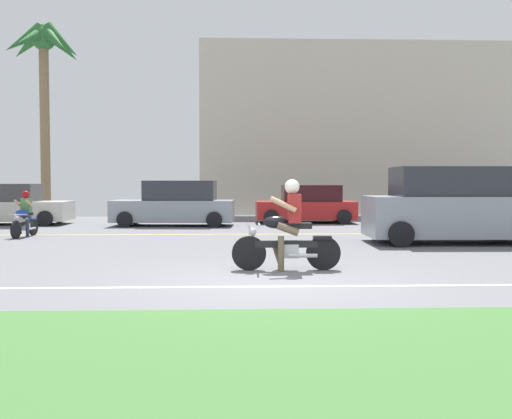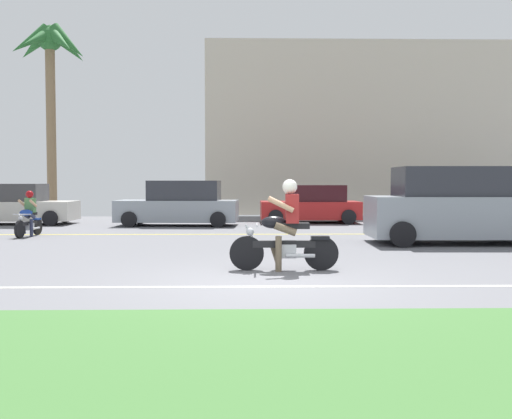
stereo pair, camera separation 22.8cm
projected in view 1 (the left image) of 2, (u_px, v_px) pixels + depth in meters
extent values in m
cube|color=slate|center=(263.00, 259.00, 12.36)|extent=(56.00, 30.00, 0.04)
cube|color=#3D6B33|center=(301.00, 358.00, 5.27)|extent=(56.00, 3.80, 0.06)
cube|color=silver|center=(273.00, 287.00, 9.01)|extent=(50.40, 0.12, 0.01)
cube|color=yellow|center=(254.00, 234.00, 17.97)|extent=(50.40, 0.12, 0.01)
cylinder|color=black|center=(249.00, 253.00, 10.67)|extent=(0.63, 0.11, 0.63)
cylinder|color=black|center=(323.00, 253.00, 10.70)|extent=(0.63, 0.11, 0.63)
cylinder|color=#B7BAC1|center=(255.00, 239.00, 10.66)|extent=(0.28, 0.06, 0.55)
cube|color=black|center=(286.00, 244.00, 10.68)|extent=(1.14, 0.13, 0.13)
cube|color=#B7BAC1|center=(289.00, 251.00, 10.68)|extent=(0.34, 0.22, 0.25)
ellipsoid|color=black|center=(276.00, 222.00, 10.65)|extent=(0.46, 0.25, 0.23)
cube|color=black|center=(298.00, 226.00, 10.66)|extent=(0.50, 0.24, 0.10)
cube|color=black|center=(322.00, 238.00, 10.68)|extent=(0.34, 0.17, 0.06)
cylinder|color=#B7BAC1|center=(259.00, 225.00, 10.65)|extent=(0.05, 0.65, 0.04)
sphere|color=#B7BAC1|center=(252.00, 232.00, 10.65)|extent=(0.15, 0.15, 0.15)
cylinder|color=#B7BAC1|center=(303.00, 256.00, 10.57)|extent=(0.52, 0.08, 0.07)
cube|color=maroon|center=(294.00, 209.00, 10.65)|extent=(0.24, 0.34, 0.52)
sphere|color=silver|center=(292.00, 187.00, 10.63)|extent=(0.27, 0.27, 0.27)
cylinder|color=brown|center=(287.00, 228.00, 10.77)|extent=(0.42, 0.14, 0.26)
cylinder|color=brown|center=(288.00, 229.00, 10.56)|extent=(0.42, 0.14, 0.26)
cylinder|color=brown|center=(281.00, 254.00, 10.54)|extent=(0.12, 0.12, 0.64)
cylinder|color=brown|center=(278.00, 254.00, 10.81)|extent=(0.21, 0.12, 0.35)
cylinder|color=tan|center=(282.00, 204.00, 10.85)|extent=(0.47, 0.10, 0.29)
cylinder|color=tan|center=(284.00, 205.00, 10.43)|extent=(0.47, 0.10, 0.29)
cube|color=#8C939E|center=(453.00, 216.00, 15.40)|extent=(4.52, 1.98, 1.06)
cube|color=#2D2F36|center=(457.00, 182.00, 15.36)|extent=(3.26, 1.68, 0.77)
cylinder|color=black|center=(498.00, 228.00, 16.38)|extent=(0.65, 0.24, 0.64)
cylinder|color=black|center=(383.00, 228.00, 16.33)|extent=(0.65, 0.24, 0.64)
cylinder|color=black|center=(401.00, 234.00, 14.47)|extent=(0.65, 0.24, 0.64)
cube|color=beige|center=(10.00, 211.00, 22.08)|extent=(4.39, 1.79, 0.72)
cube|color=#3B3A3D|center=(3.00, 193.00, 22.04)|extent=(2.55, 1.53, 0.66)
cylinder|color=black|center=(45.00, 218.00, 21.26)|extent=(0.56, 0.18, 0.56)
cylinder|color=black|center=(60.00, 216.00, 23.03)|extent=(0.56, 0.18, 0.56)
cube|color=#8C939E|center=(173.00, 211.00, 21.46)|extent=(4.49, 1.91, 0.78)
cube|color=#2D2F36|center=(180.00, 190.00, 21.42)|extent=(2.63, 1.57, 0.72)
cylinder|color=black|center=(218.00, 217.00, 22.25)|extent=(0.57, 0.21, 0.56)
cylinder|color=black|center=(136.00, 217.00, 22.34)|extent=(0.57, 0.21, 0.56)
cylinder|color=black|center=(214.00, 220.00, 20.62)|extent=(0.57, 0.21, 0.56)
cylinder|color=black|center=(125.00, 219.00, 20.70)|extent=(0.57, 0.21, 0.56)
cube|color=#AD1E1E|center=(305.00, 210.00, 23.05)|extent=(3.83, 1.83, 0.69)
cube|color=#351116|center=(311.00, 193.00, 23.03)|extent=(2.22, 1.58, 0.64)
cylinder|color=black|center=(336.00, 214.00, 24.02)|extent=(0.56, 0.18, 0.56)
cylinder|color=black|center=(269.00, 214.00, 23.92)|extent=(0.56, 0.18, 0.56)
cylinder|color=black|center=(344.00, 217.00, 22.20)|extent=(0.56, 0.18, 0.56)
cylinder|color=black|center=(271.00, 217.00, 22.09)|extent=(0.56, 0.18, 0.56)
cube|color=white|center=(451.00, 209.00, 23.29)|extent=(4.45, 1.74, 0.73)
cube|color=#444346|center=(445.00, 192.00, 23.24)|extent=(2.58, 1.49, 0.67)
cylinder|color=black|center=(418.00, 217.00, 22.38)|extent=(0.56, 0.18, 0.56)
cylinder|color=black|center=(500.00, 216.00, 22.49)|extent=(0.56, 0.18, 0.56)
cylinder|color=black|center=(405.00, 214.00, 24.10)|extent=(0.56, 0.18, 0.56)
cylinder|color=black|center=(482.00, 214.00, 24.21)|extent=(0.56, 0.18, 0.56)
cylinder|color=#846B4C|center=(45.00, 129.00, 24.75)|extent=(0.40, 0.40, 7.64)
sphere|color=#28662D|center=(43.00, 38.00, 24.56)|extent=(1.04, 1.04, 1.04)
cone|color=#28662D|center=(62.00, 42.00, 24.53)|extent=(1.79, 0.80, 1.66)
cone|color=#28662D|center=(62.00, 46.00, 25.12)|extent=(1.76, 1.66, 1.59)
cone|color=#28662D|center=(45.00, 47.00, 25.34)|extent=(1.03, 1.76, 1.74)
cone|color=#28662D|center=(29.00, 44.00, 24.88)|extent=(1.93, 1.35, 1.50)
cone|color=#28662D|center=(24.00, 40.00, 24.12)|extent=(1.86, 1.50, 1.56)
cone|color=#28662D|center=(31.00, 38.00, 23.82)|extent=(1.25, 1.98, 1.34)
cone|color=#28662D|center=(54.00, 40.00, 24.07)|extent=(1.80, 1.70, 1.47)
cylinder|color=black|center=(16.00, 230.00, 16.57)|extent=(0.13, 0.52, 0.51)
cylinder|color=black|center=(33.00, 227.00, 17.67)|extent=(0.13, 0.52, 0.51)
cylinder|color=#B7BAC1|center=(17.00, 222.00, 16.64)|extent=(0.07, 0.23, 0.44)
cube|color=black|center=(25.00, 224.00, 17.11)|extent=(0.18, 0.93, 0.10)
cube|color=#B7BAC1|center=(25.00, 227.00, 17.16)|extent=(0.20, 0.29, 0.20)
ellipsoid|color=navy|center=(22.00, 213.00, 16.94)|extent=(0.37, 0.20, 0.19)
cube|color=black|center=(27.00, 214.00, 17.27)|extent=(0.23, 0.43, 0.08)
cube|color=navy|center=(33.00, 219.00, 17.64)|extent=(0.16, 0.28, 0.05)
cylinder|color=#B7BAC1|center=(18.00, 215.00, 16.70)|extent=(0.53, 0.09, 0.03)
sphere|color=#B7BAC1|center=(16.00, 218.00, 16.60)|extent=(0.12, 0.12, 0.12)
cylinder|color=#B7BAC1|center=(32.00, 228.00, 17.35)|extent=(0.10, 0.43, 0.06)
cube|color=#4C7F4C|center=(26.00, 205.00, 17.20)|extent=(0.29, 0.21, 0.43)
sphere|color=maroon|center=(26.00, 194.00, 17.15)|extent=(0.22, 0.22, 0.22)
cylinder|color=#2D334C|center=(22.00, 216.00, 17.12)|extent=(0.15, 0.35, 0.21)
cylinder|color=#2D334C|center=(28.00, 216.00, 17.11)|extent=(0.15, 0.35, 0.21)
cylinder|color=#2D334C|center=(27.00, 228.00, 17.02)|extent=(0.10, 0.10, 0.52)
cylinder|color=#2D334C|center=(20.00, 229.00, 17.01)|extent=(0.11, 0.18, 0.29)
cylinder|color=tan|center=(18.00, 203.00, 17.04)|extent=(0.12, 0.39, 0.24)
cylinder|color=tan|center=(29.00, 203.00, 17.02)|extent=(0.12, 0.39, 0.24)
cube|color=beige|center=(361.00, 131.00, 30.35)|extent=(16.42, 4.00, 8.44)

